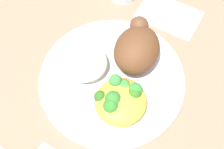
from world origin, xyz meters
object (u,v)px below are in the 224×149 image
at_px(roasted_chicken, 137,48).
at_px(mac_cheese_with_broccoli, 120,100).
at_px(rice_pile, 82,63).
at_px(plate, 112,79).
at_px(napkin, 169,15).

relative_size(roasted_chicken, mac_cheese_with_broccoli, 1.19).
bearing_deg(rice_pile, roasted_chicken, -55.71).
height_order(roasted_chicken, rice_pile, roasted_chicken).
xyz_separation_m(plate, rice_pile, (-0.00, 0.06, 0.03)).
xyz_separation_m(plate, napkin, (0.20, -0.05, -0.01)).
height_order(roasted_chicken, mac_cheese_with_broccoli, roasted_chicken).
xyz_separation_m(mac_cheese_with_broccoli, napkin, (0.24, -0.02, -0.03)).
distance_m(plate, roasted_chicken, 0.08).
bearing_deg(napkin, mac_cheese_with_broccoli, 175.54).
xyz_separation_m(roasted_chicken, mac_cheese_with_broccoli, (-0.10, -0.01, -0.02)).
distance_m(plate, mac_cheese_with_broccoli, 0.06).
bearing_deg(plate, rice_pile, 93.55).
bearing_deg(rice_pile, mac_cheese_with_broccoli, -113.73).
bearing_deg(roasted_chicken, mac_cheese_with_broccoli, -175.90).
distance_m(rice_pile, napkin, 0.23).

